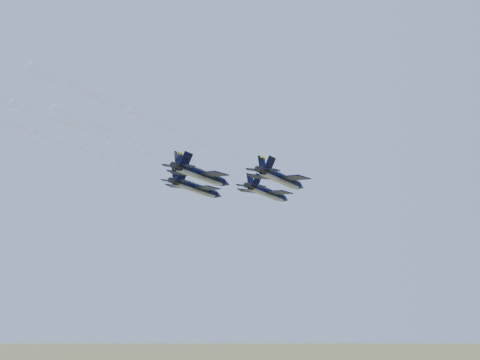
% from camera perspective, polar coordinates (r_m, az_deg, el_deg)
% --- Properties ---
extents(jet_lead, '(12.25, 16.76, 3.90)m').
position_cam_1_polar(jet_lead, '(128.10, 2.65, -1.19)').
color(jet_lead, black).
extents(jet_left, '(12.25, 16.76, 3.90)m').
position_cam_1_polar(jet_left, '(123.25, -4.13, -0.78)').
color(jet_left, black).
extents(jet_right, '(12.25, 16.76, 3.90)m').
position_cam_1_polar(jet_right, '(113.19, 3.96, 0.16)').
color(jet_right, black).
extents(jet_slot, '(12.25, 16.76, 3.90)m').
position_cam_1_polar(jet_slot, '(109.91, -3.63, 0.50)').
color(jet_slot, black).
extents(smoke_trail_lead, '(21.93, 45.46, 1.85)m').
position_cam_1_polar(smoke_trail_lead, '(98.73, -9.01, 2.00)').
color(smoke_trail_lead, white).
extents(smoke_trail_left, '(21.93, 45.46, 1.85)m').
position_cam_1_polar(smoke_trail_left, '(97.36, -18.13, 2.62)').
color(smoke_trail_left, white).
extents(smoke_trail_right, '(21.93, 45.46, 1.85)m').
position_cam_1_polar(smoke_trail_right, '(83.80, -9.35, 4.40)').
color(smoke_trail_right, white).
extents(smoke_trail_slot, '(21.93, 45.46, 1.85)m').
position_cam_1_polar(smoke_trail_slot, '(84.41, -19.69, 4.81)').
color(smoke_trail_slot, white).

